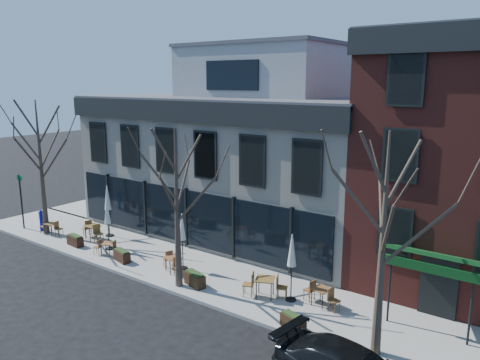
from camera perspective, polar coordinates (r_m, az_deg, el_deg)
The scene contains 24 objects.
ground at distance 26.18m, azimuth -6.33°, elevation -8.43°, with size 120.00×120.00×0.00m, color black.
sidewalk_front at distance 22.66m, azimuth -3.86°, elevation -11.52°, with size 33.50×4.70×0.15m, color gray.
sidewalk_side at distance 37.92m, azimuth -12.84°, elevation -2.09°, with size 4.50×12.00×0.15m, color gray.
corner_building at distance 28.77m, azimuth 0.37°, elevation 3.23°, with size 18.39×10.39×11.10m.
red_brick_building at distance 23.56m, azimuth 26.73°, elevation 2.24°, with size 8.20×11.78×11.18m.
tree_corner at distance 29.59m, azimuth -23.09°, elevation 1.58°, with size 3.93×3.98×7.92m.
tree_mid at distance 20.35m, azimuth -7.69°, elevation -3.25°, with size 3.50×3.55×7.04m.
tree_right at distance 15.72m, azimuth 17.01°, elevation -7.43°, with size 3.72×3.77×7.48m.
sign_pole at distance 31.59m, azimuth -25.12°, elevation -2.02°, with size 0.50×0.10×3.40m.
call_box at distance 30.93m, azimuth -23.08°, elevation -4.46°, with size 0.27×0.27×1.34m.
cafe_set_0 at distance 30.06m, azimuth -22.02°, elevation -5.37°, with size 1.65×0.76×0.85m.
cafe_set_1 at distance 28.35m, azimuth -17.52°, elevation -5.90°, with size 1.96×0.90×1.01m.
cafe_set_2 at distance 25.67m, azimuth -15.86°, elevation -7.91°, with size 1.56×0.98×0.81m.
cafe_set_3 at distance 22.91m, azimuth -8.17°, elevation -9.92°, with size 1.70×1.01×0.88m.
cafe_set_4 at distance 20.19m, azimuth 3.06°, elevation -12.71°, with size 1.96×1.23×1.02m.
cafe_set_5 at distance 19.77m, azimuth 9.90°, elevation -13.62°, with size 1.78×0.83×0.91m.
umbrella_0 at distance 28.22m, azimuth -15.84°, elevation -2.40°, with size 0.49×0.49×3.06m.
umbrella_1 at distance 26.06m, azimuth -15.87°, elevation -4.12°, with size 0.44×0.44×2.73m.
umbrella_2 at distance 22.67m, azimuth -7.07°, elevation -6.06°, with size 0.45×0.45×2.79m.
umbrella_4 at distance 19.42m, azimuth 6.34°, elevation -8.95°, with size 0.46×0.46×2.89m.
planter_0 at distance 27.66m, azimuth -19.46°, elevation -6.95°, with size 1.11×0.52×0.60m.
planter_1 at distance 24.68m, azimuth -14.20°, elevation -8.93°, with size 1.13×0.65×0.60m.
planter_2 at distance 21.37m, azimuth -5.53°, elevation -11.92°, with size 1.21×0.75×0.63m.
planter_3 at distance 18.03m, azimuth 6.49°, elevation -16.82°, with size 1.12×0.74×0.58m.
Camera 1 is at (16.66, -18.03, 9.11)m, focal length 35.00 mm.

